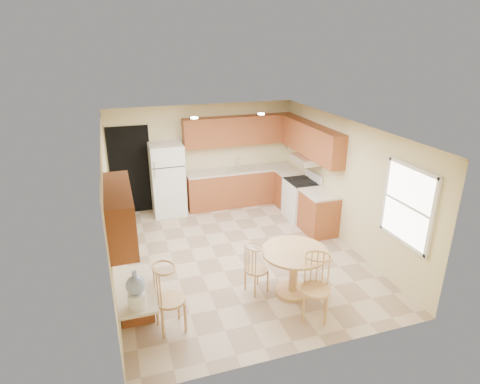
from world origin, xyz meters
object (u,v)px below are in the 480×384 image
object	(u,v)px
refrigerator	(168,180)
water_crock	(136,291)
chair_table_b	(320,285)
chair_table_a	(258,266)
stove	(301,199)
chair_desk	(170,296)
dining_table	(294,266)

from	to	relation	value
refrigerator	water_crock	world-z (taller)	refrigerator
chair_table_b	chair_table_a	bearing A→B (deg)	-28.37
stove	refrigerator	bearing A→B (deg)	157.01
chair_table_a	chair_desk	world-z (taller)	chair_desk
water_crock	chair_table_b	bearing A→B (deg)	-2.39
chair_table_a	chair_table_b	world-z (taller)	chair_table_b
chair_desk	water_crock	world-z (taller)	water_crock
chair_desk	water_crock	bearing A→B (deg)	-63.32
chair_table_b	chair_desk	size ratio (longest dim) A/B	0.99
chair_table_b	refrigerator	bearing A→B (deg)	-43.72
chair_table_a	water_crock	size ratio (longest dim) A/B	1.64
dining_table	water_crock	size ratio (longest dim) A/B	2.09
dining_table	chair_desk	world-z (taller)	chair_desk
water_crock	dining_table	bearing A→B (deg)	14.43
chair_table_a	chair_table_b	xyz separation A→B (m)	(0.60, -0.92, 0.11)
stove	chair_table_b	world-z (taller)	stove
chair_table_a	water_crock	distance (m)	2.16
stove	water_crock	world-z (taller)	water_crock
stove	chair_table_b	xyz separation A→B (m)	(-1.39, -3.41, 0.15)
refrigerator	chair_table_a	distance (m)	3.83
refrigerator	chair_table_b	bearing A→B (deg)	-72.15
refrigerator	water_crock	bearing A→B (deg)	-103.08
dining_table	chair_table_a	bearing A→B (deg)	162.83
dining_table	chair_table_b	xyz separation A→B (m)	(0.05, -0.75, 0.10)
refrigerator	chair_table_a	size ratio (longest dim) A/B	2.03
dining_table	chair_table_b	distance (m)	0.76
stove	dining_table	bearing A→B (deg)	-118.35
dining_table	chair_desk	distance (m)	2.07
stove	chair_table_b	bearing A→B (deg)	-112.13
chair_desk	water_crock	distance (m)	0.66
chair_desk	stove	bearing A→B (deg)	123.51
stove	water_crock	bearing A→B (deg)	-139.94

